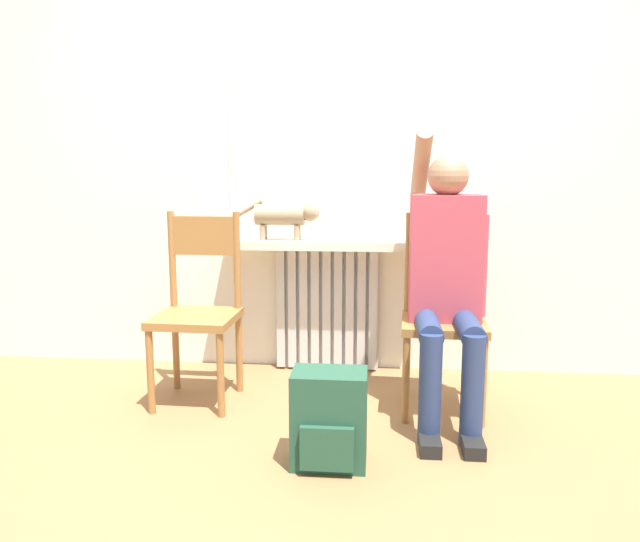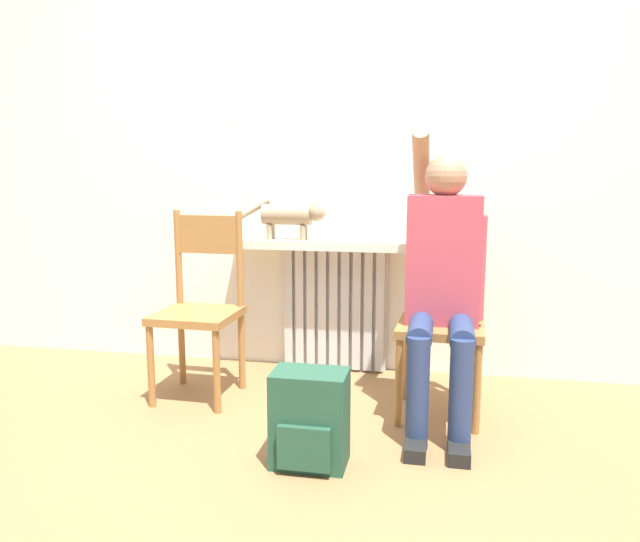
{
  "view_description": "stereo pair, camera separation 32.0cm",
  "coord_description": "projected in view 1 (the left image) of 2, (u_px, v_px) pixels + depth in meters",
  "views": [
    {
      "loc": [
        0.3,
        -2.44,
        1.21
      ],
      "look_at": [
        0.0,
        0.71,
        0.67
      ],
      "focal_mm": 35.0,
      "sensor_mm": 36.0,
      "label": 1
    },
    {
      "loc": [
        0.61,
        -2.39,
        1.21
      ],
      "look_at": [
        0.0,
        0.71,
        0.67
      ],
      "focal_mm": 35.0,
      "sensor_mm": 36.0,
      "label": 2
    }
  ],
  "objects": [
    {
      "name": "ground_plane",
      "position": [
        304.0,
        456.0,
        2.62
      ],
      "size": [
        12.0,
        12.0,
        0.0
      ],
      "primitive_type": "plane",
      "color": "olive"
    },
    {
      "name": "wall_with_window",
      "position": [
        329.0,
        140.0,
        3.6
      ],
      "size": [
        7.0,
        0.06,
        2.7
      ],
      "color": "white",
      "rests_on": "ground_plane"
    },
    {
      "name": "radiator",
      "position": [
        327.0,
        308.0,
        3.69
      ],
      "size": [
        0.61,
        0.08,
        0.74
      ],
      "color": "silver",
      "rests_on": "ground_plane"
    },
    {
      "name": "windowsill",
      "position": [
        326.0,
        244.0,
        3.55
      ],
      "size": [
        1.21,
        0.25,
        0.05
      ],
      "color": "silver",
      "rests_on": "radiator"
    },
    {
      "name": "window_glass",
      "position": [
        328.0,
        121.0,
        3.55
      ],
      "size": [
        1.16,
        0.01,
        1.34
      ],
      "color": "white",
      "rests_on": "windowsill"
    },
    {
      "name": "chair_left",
      "position": [
        198.0,
        307.0,
        3.19
      ],
      "size": [
        0.42,
        0.42,
        0.97
      ],
      "rotation": [
        0.0,
        0.0,
        -0.03
      ],
      "color": "#9E6B38",
      "rests_on": "ground_plane"
    },
    {
      "name": "chair_right",
      "position": [
        443.0,
        312.0,
        3.07
      ],
      "size": [
        0.42,
        0.42,
        0.97
      ],
      "rotation": [
        0.0,
        0.0,
        -0.04
      ],
      "color": "#9E6B38",
      "rests_on": "ground_plane"
    },
    {
      "name": "person",
      "position": [
        447.0,
        275.0,
        2.93
      ],
      "size": [
        0.36,
        0.95,
        1.39
      ],
      "color": "navy",
      "rests_on": "ground_plane"
    },
    {
      "name": "cat",
      "position": [
        286.0,
        215.0,
        3.51
      ],
      "size": [
        0.51,
        0.12,
        0.23
      ],
      "color": "#9E896B",
      "rests_on": "windowsill"
    },
    {
      "name": "backpack",
      "position": [
        329.0,
        419.0,
        2.52
      ],
      "size": [
        0.3,
        0.23,
        0.39
      ],
      "color": "#234C38",
      "rests_on": "ground_plane"
    }
  ]
}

